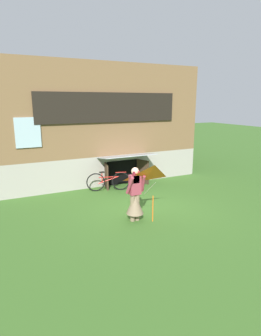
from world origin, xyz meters
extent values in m
plane|color=#386023|center=(0.00, 0.00, 0.00)|extent=(60.00, 60.00, 0.00)
cube|color=#9E998E|center=(0.00, 5.55, 0.65)|extent=(8.78, 5.10, 1.29)
cube|color=brown|center=(0.00, 5.55, 3.19)|extent=(8.78, 5.10, 3.80)
cube|color=black|center=(0.00, 2.96, 3.30)|extent=(5.99, 0.08, 1.18)
cube|color=#9EB7C6|center=(0.00, 2.98, 3.30)|extent=(5.83, 0.04, 1.06)
cube|color=#9EB7C6|center=(-3.23, 2.97, 2.43)|extent=(0.90, 0.06, 1.10)
cube|color=black|center=(0.53, 2.98, 0.53)|extent=(1.40, 0.03, 1.05)
cube|color=#3D2B1E|center=(-0.32, 2.70, 0.53)|extent=(0.21, 0.70, 1.05)
cube|color=#3D2B1E|center=(1.38, 2.70, 0.53)|extent=(0.30, 0.68, 1.05)
cube|color=#999EA8|center=(0.53, 2.45, 1.34)|extent=(2.29, 1.09, 0.18)
cylinder|color=#7F6B51|center=(-0.83, -0.75, 0.42)|extent=(0.14, 0.14, 0.84)
cylinder|color=#7F6B51|center=(-0.67, -0.75, 0.42)|extent=(0.14, 0.14, 0.84)
cone|color=#7F6B51|center=(-0.75, -0.75, 0.55)|extent=(0.52, 0.52, 0.63)
cube|color=#993847|center=(-0.75, -0.75, 1.14)|extent=(0.34, 0.20, 0.59)
cylinder|color=#993847|center=(-0.97, -0.85, 1.17)|extent=(0.17, 0.33, 0.55)
cylinder|color=#993847|center=(-0.53, -0.85, 1.17)|extent=(0.17, 0.33, 0.55)
cube|color=maroon|center=(-0.75, -0.81, 1.38)|extent=(0.20, 0.08, 0.36)
sphere|color=#D8AD8E|center=(-0.75, -0.75, 1.55)|extent=(0.23, 0.23, 0.23)
pyramid|color=orange|center=(-0.45, -1.35, 1.37)|extent=(1.10, 0.88, 0.64)
cylinder|color=beige|center=(-0.40, -1.00, 1.03)|extent=(0.01, 0.67, 0.55)
cylinder|color=orange|center=(-0.30, -1.05, 0.41)|extent=(0.03, 0.03, 0.81)
torus|color=black|center=(0.12, 2.21, 0.37)|extent=(0.73, 0.26, 0.75)
torus|color=black|center=(-0.86, 2.50, 0.37)|extent=(0.73, 0.26, 0.75)
cylinder|color=red|center=(-0.37, 2.35, 0.57)|extent=(0.74, 0.25, 0.04)
cylinder|color=red|center=(-0.37, 2.35, 0.44)|extent=(0.81, 0.27, 0.30)
cylinder|color=red|center=(-0.61, 2.43, 0.57)|extent=(0.04, 0.04, 0.42)
cube|color=black|center=(-0.61, 2.43, 0.78)|extent=(0.20, 0.08, 0.05)
cylinder|color=red|center=(0.12, 2.21, 0.74)|extent=(0.43, 0.15, 0.03)
camera|label=1|loc=(-4.39, -7.84, 3.54)|focal=30.05mm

